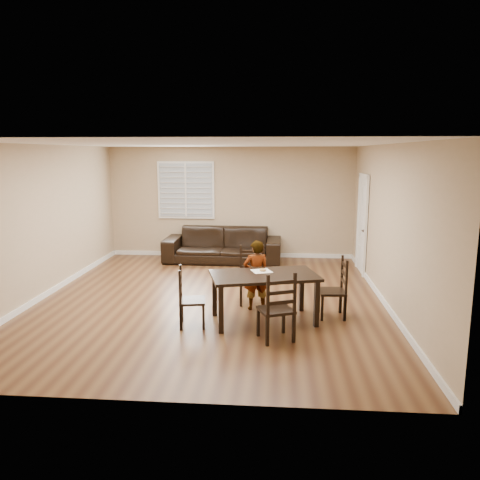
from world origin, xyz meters
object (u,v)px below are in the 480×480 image
(sofa, at_px, (223,245))
(chair_near, at_px, (252,276))
(chair_left, at_px, (185,300))
(chair_right, at_px, (339,290))
(chair_far, at_px, (279,311))
(child, at_px, (256,275))
(donut, at_px, (263,270))
(dining_table, at_px, (264,280))

(sofa, bearing_deg, chair_near, -73.17)
(chair_left, distance_m, chair_right, 2.41)
(chair_far, xyz_separation_m, child, (-0.38, 1.37, 0.13))
(chair_far, relative_size, donut, 9.44)
(dining_table, height_order, child, child)
(chair_far, relative_size, sofa, 0.36)
(chair_near, distance_m, chair_right, 1.58)
(chair_right, relative_size, donut, 9.15)
(sofa, bearing_deg, chair_far, -73.75)
(donut, bearing_deg, chair_right, 5.12)
(chair_right, distance_m, donut, 1.25)
(dining_table, bearing_deg, chair_left, 179.50)
(chair_left, bearing_deg, donut, -76.68)
(chair_right, height_order, donut, chair_right)
(dining_table, relative_size, sofa, 0.64)
(chair_far, height_order, chair_left, chair_far)
(child, xyz_separation_m, sofa, (-0.95, 3.39, -0.18))
(chair_right, xyz_separation_m, child, (-1.32, 0.27, 0.15))
(chair_far, bearing_deg, chair_right, -152.87)
(chair_near, relative_size, donut, 9.43)
(dining_table, distance_m, sofa, 4.10)
(dining_table, xyz_separation_m, chair_near, (-0.24, 0.98, -0.21))
(chair_near, distance_m, child, 0.46)
(donut, relative_size, sofa, 0.04)
(child, bearing_deg, sofa, -91.05)
(chair_far, distance_m, child, 1.43)
(chair_near, xyz_separation_m, sofa, (-0.86, 2.96, -0.05))
(chair_far, xyz_separation_m, donut, (-0.26, 0.99, 0.32))
(chair_near, height_order, child, child)
(child, bearing_deg, dining_table, 88.08)
(chair_near, bearing_deg, child, -82.78)
(dining_table, relative_size, chair_far, 1.79)
(chair_left, xyz_separation_m, donut, (1.14, 0.48, 0.36))
(chair_right, bearing_deg, chair_far, -43.62)
(chair_left, xyz_separation_m, chair_right, (2.34, 0.58, 0.03))
(child, xyz_separation_m, donut, (0.12, -0.38, 0.19))
(chair_near, height_order, sofa, chair_near)
(chair_near, relative_size, chair_far, 1.00)
(sofa, bearing_deg, chair_left, -90.26)
(chair_left, height_order, chair_right, chair_right)
(chair_near, height_order, chair_right, chair_near)
(dining_table, height_order, chair_near, chair_near)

